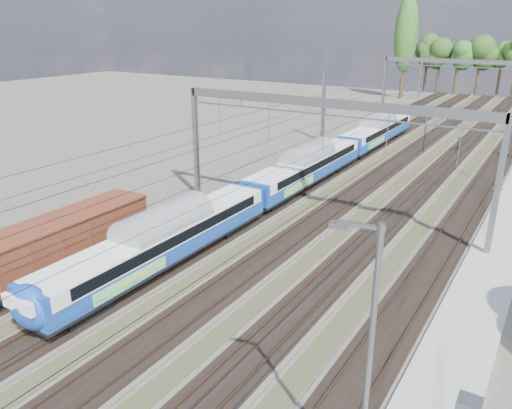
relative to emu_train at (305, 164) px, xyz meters
The scene contains 10 objects.
track_bed 9.92m from the emu_train, 62.31° to the left, with size 21.00×130.00×0.34m.
platform 23.38m from the emu_train, 44.88° to the right, with size 3.00×70.00×0.30m, color gray.
catenary 17.46m from the emu_train, 73.45° to the left, with size 25.65×130.00×9.00m.
poplar 63.12m from the emu_train, 99.23° to the left, with size 4.40×4.40×19.04m.
emu_train is the anchor object (origin of this frame).
freight_boxcar 23.28m from the emu_train, 101.15° to the right, with size 2.70×13.02×3.36m.
worker 22.94m from the emu_train, 67.06° to the left, with size 0.64×0.42×1.77m, color black.
signal_near 19.07m from the emu_train, 72.68° to the left, with size 0.37×0.34×5.30m.
signal_far 17.76m from the emu_train, 33.73° to the left, with size 0.40×0.36×6.21m.
lamp_post 30.77m from the emu_train, 60.29° to the right, with size 1.51×0.28×9.05m.
Camera 1 is at (14.27, -1.78, 13.77)m, focal length 35.00 mm.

